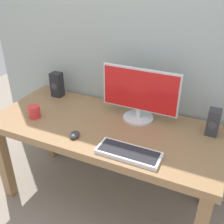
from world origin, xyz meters
The scene contains 9 objects.
ground_plane centered at (0.00, 0.00, 0.00)m, with size 6.00×6.00×0.00m, color gray.
wall_back centered at (0.00, 0.41, 1.50)m, with size 2.64×0.04×3.00m, color #9EA8A3.
desk centered at (0.00, 0.00, 0.66)m, with size 1.72×0.75×0.76m.
monitor centered at (0.19, 0.20, 0.96)m, with size 0.58×0.23×0.40m.
keyboard_primary centered at (0.29, -0.26, 0.77)m, with size 0.41×0.16×0.03m.
mouse centered at (-0.12, -0.23, 0.78)m, with size 0.07×0.09×0.04m, color #333338.
speaker_right centered at (0.73, 0.21, 0.85)m, with size 0.08×0.09×0.19m.
speaker_left centered at (-0.60, 0.26, 0.87)m, with size 0.09×0.09×0.22m.
coffee_mug centered at (-0.54, -0.13, 0.81)m, with size 0.09×0.09×0.09m, color red.
Camera 1 is at (0.76, -1.50, 1.81)m, focal length 42.95 mm.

